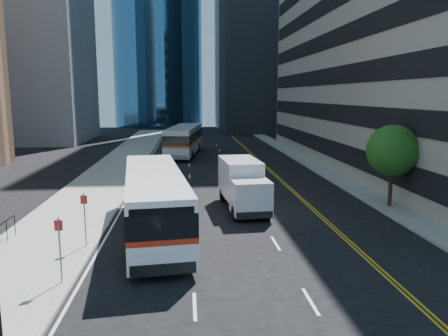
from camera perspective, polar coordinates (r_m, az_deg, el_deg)
name	(u,v)px	position (r m, az deg, el deg)	size (l,w,h in m)	color
ground	(274,259)	(19.48, 6.49, -11.75)	(160.00, 160.00, 0.00)	black
sidewalk_west	(117,167)	(43.88, -13.75, 0.11)	(5.00, 90.00, 0.15)	gray
sidewalk_east	(313,164)	(45.17, 11.50, 0.46)	(2.00, 90.00, 0.15)	gray
midrise_west	(21,24)	(74.63, -24.96, 16.73)	(18.00, 18.00, 35.00)	gray
street_tree	(393,151)	(28.94, 21.18, 2.12)	(3.20, 3.20, 5.10)	#332114
bus_front	(154,200)	(22.54, -9.10, -4.17)	(4.22, 12.74, 3.23)	white
bus_rear	(184,139)	(51.92, -5.21, 3.73)	(4.55, 13.32, 3.37)	silver
box_truck	(243,184)	(27.07, 2.46, -2.10)	(2.63, 6.45, 3.02)	silver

